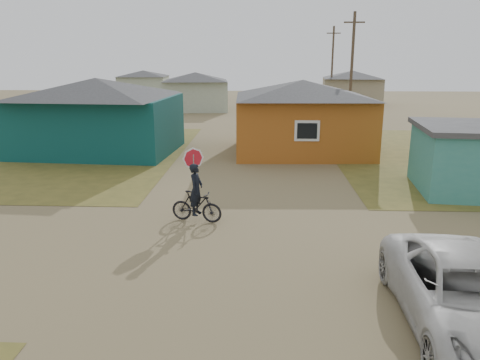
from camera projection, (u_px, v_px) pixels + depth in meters
The scene contains 11 objects.
ground at pixel (249, 257), 12.31m from camera, with size 120.00×120.00×0.00m, color olive.
house_teal at pixel (98, 115), 25.18m from camera, with size 8.93×7.08×4.00m.
house_yellow at pixel (302, 116), 25.20m from camera, with size 7.72×6.76×3.90m.
house_pale_west at pixel (196, 91), 44.91m from camera, with size 7.04×6.15×3.60m.
house_beige_east at pixel (352, 87), 50.02m from camera, with size 6.95×6.05×3.60m.
house_pale_north at pixel (144, 84), 56.86m from camera, with size 6.28×5.81×3.40m.
utility_pole_near at pixel (352, 70), 32.21m from camera, with size 1.40×0.20×8.00m.
utility_pole_far at pixel (332, 66), 47.61m from camera, with size 1.40×0.20×8.00m.
stop_sign at pixel (193, 164), 15.46m from camera, with size 0.73×0.10×2.22m.
cyclist at pixel (196, 201), 14.80m from camera, with size 1.73×0.83×1.89m.
vehicle at pixel (470, 296), 8.86m from camera, with size 2.43×5.26×1.46m, color beige.
Camera 1 is at (0.26, -11.37, 5.14)m, focal length 35.00 mm.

